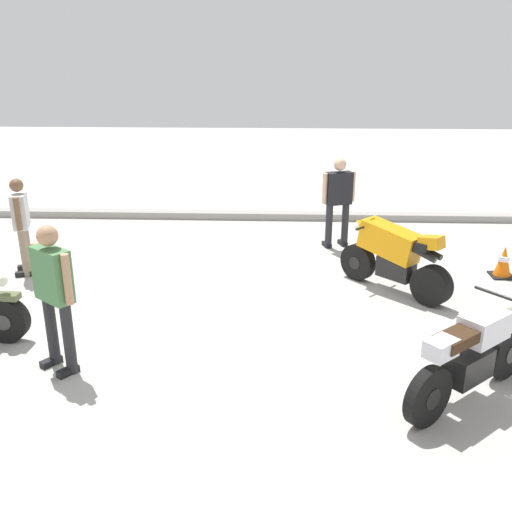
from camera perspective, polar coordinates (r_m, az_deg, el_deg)
name	(u,v)px	position (r m, az deg, el deg)	size (l,w,h in m)	color
ground_plane	(250,306)	(8.50, -0.61, -4.94)	(40.00, 40.00, 0.00)	#ADAAA3
curb_edge	(260,215)	(12.80, 0.42, 4.05)	(14.00, 0.30, 0.15)	gray
motorcycle_silver_cruiser	(471,356)	(6.54, 20.56, -9.30)	(1.68, 1.44, 1.09)	black
motorcycle_orange_sportbike	(394,255)	(9.04, 13.48, 0.09)	(1.51, 1.52, 1.14)	black
person_in_green_shirt	(54,288)	(6.89, -19.40, -3.05)	(0.59, 0.52, 1.76)	#262628
person_in_black_shirt	(338,197)	(10.82, 8.16, 5.79)	(0.65, 0.44, 1.70)	#262628
person_in_white_shirt	(21,221)	(10.19, -22.25, 3.24)	(0.41, 0.63, 1.61)	gray
traffic_cone	(504,262)	(10.31, 23.33, -0.53)	(0.36, 0.36, 0.53)	black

